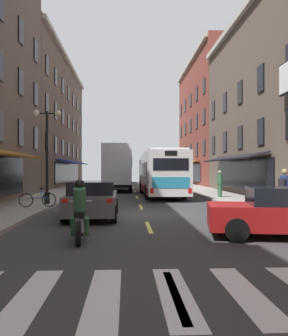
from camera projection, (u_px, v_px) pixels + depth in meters
ground_plane at (144, 215)px, 15.64m from camera, size 34.80×80.00×0.10m
lane_centre_dashes at (144, 215)px, 15.39m from camera, size 0.14×73.90×0.01m
crosswalk_near at (175, 294)px, 5.65m from camera, size 7.10×2.80×0.01m
sidewalk_left at (4, 213)px, 15.34m from camera, size 3.00×80.00×0.14m
sidewalk_right at (279, 212)px, 15.93m from camera, size 3.00×80.00×0.14m
transit_bus at (160, 173)px, 26.57m from camera, size 2.73×11.44×3.21m
box_truck at (118, 168)px, 31.97m from camera, size 2.52×7.25×4.00m
sedan_near at (92, 199)px, 14.54m from camera, size 2.01×4.51×1.45m
sedan_mid at (287, 212)px, 10.33m from camera, size 4.53×2.56×1.42m
sedan_far at (119, 180)px, 40.42m from camera, size 1.94×4.52×1.39m
motorcycle_rider at (80, 215)px, 9.84m from camera, size 0.62×2.07×1.66m
bicycle_near at (38, 199)px, 17.31m from camera, size 1.70×0.48×0.91m
pedestrian_near at (284, 190)px, 14.50m from camera, size 0.50×0.49×1.80m
pedestrian_mid at (220, 183)px, 23.52m from camera, size 0.36×0.36×1.70m
street_lamp_twin at (47, 152)px, 18.84m from camera, size 1.42×0.32×4.83m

